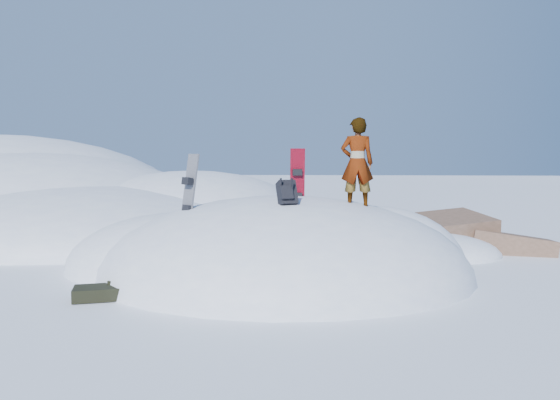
# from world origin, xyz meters

# --- Properties ---
(ground) EXTENTS (120.00, 120.00, 0.00)m
(ground) POSITION_xyz_m (0.00, 0.00, 0.00)
(ground) COLOR white
(ground) RESTS_ON ground
(snow_mound) EXTENTS (8.00, 6.00, 3.00)m
(snow_mound) POSITION_xyz_m (-0.17, 0.24, 0.00)
(snow_mound) COLOR white
(snow_mound) RESTS_ON ground
(snow_ridge) EXTENTS (21.50, 18.50, 6.40)m
(snow_ridge) POSITION_xyz_m (-10.43, 9.85, 0.00)
(snow_ridge) COLOR white
(snow_ridge) RESTS_ON ground
(rock_outcrop) EXTENTS (4.68, 4.41, 1.68)m
(rock_outcrop) POSITION_xyz_m (3.72, 3.01, 0.01)
(rock_outcrop) COLOR brown
(rock_outcrop) RESTS_ON ground
(snowboard_red) EXTENTS (0.30, 0.21, 1.50)m
(snowboard_red) POSITION_xyz_m (0.25, 0.23, 1.66)
(snowboard_red) COLOR red
(snowboard_red) RESTS_ON snow_mound
(snowboard_dark) EXTENTS (0.44, 0.43, 1.65)m
(snowboard_dark) POSITION_xyz_m (-1.71, -0.42, 1.48)
(snowboard_dark) COLOR black
(snowboard_dark) RESTS_ON snow_mound
(backpack) EXTENTS (0.42, 0.48, 0.51)m
(backpack) POSITION_xyz_m (0.11, -0.89, 1.61)
(backpack) COLOR black
(backpack) RESTS_ON snow_mound
(gear_pile) EXTENTS (0.97, 0.75, 0.25)m
(gear_pile) POSITION_xyz_m (-2.74, -1.97, 0.12)
(gear_pile) COLOR black
(gear_pile) RESTS_ON ground
(person) EXTENTS (0.61, 0.41, 1.64)m
(person) POSITION_xyz_m (1.35, -0.17, 2.12)
(person) COLOR slate
(person) RESTS_ON snow_mound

